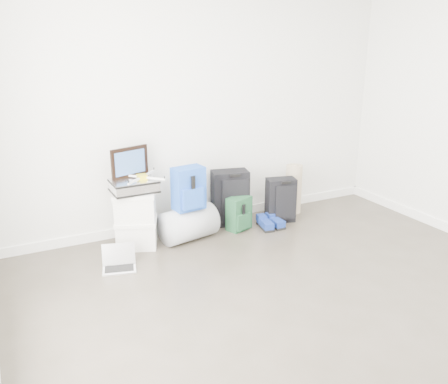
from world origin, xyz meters
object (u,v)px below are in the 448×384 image
boxes_stack (136,219)px  large_suitcase (230,198)px  briefcase (134,186)px  laptop (119,263)px  duffel_bag (189,224)px  carry_on (281,200)px

boxes_stack → large_suitcase: (1.12, 0.11, 0.02)m
boxes_stack → briefcase: 0.35m
boxes_stack → laptop: bearing=-104.5°
boxes_stack → laptop: size_ratio=1.69×
duffel_bag → large_suitcase: large_suitcase is taller
laptop → briefcase: bearing=68.2°
briefcase → duffel_bag: briefcase is taller
large_suitcase → laptop: large_suitcase is taller
boxes_stack → briefcase: briefcase is taller
duffel_bag → carry_on: 1.15m
briefcase → laptop: briefcase is taller
carry_on → duffel_bag: bearing=-164.7°
briefcase → large_suitcase: 1.17m
duffel_bag → laptop: duffel_bag is taller
duffel_bag → large_suitcase: 0.64m
boxes_stack → carry_on: size_ratio=1.14×
laptop → duffel_bag: bearing=35.4°
boxes_stack → duffel_bag: size_ratio=1.02×
briefcase → carry_on: size_ratio=0.85×
boxes_stack → duffel_bag: (0.53, -0.08, -0.12)m
carry_on → boxes_stack: bearing=-167.7°
briefcase → large_suitcase: size_ratio=0.69×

